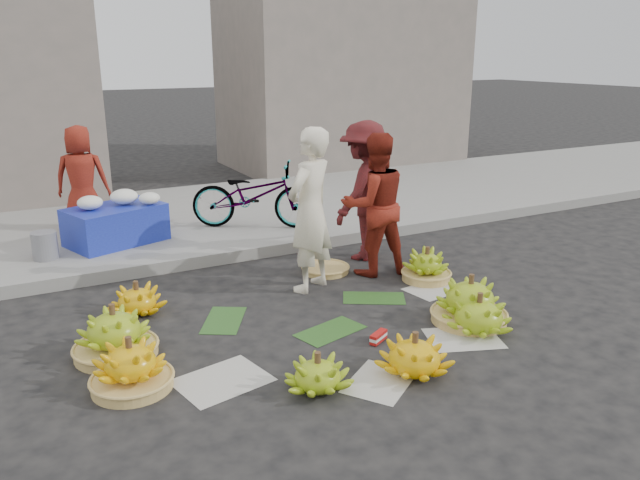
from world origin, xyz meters
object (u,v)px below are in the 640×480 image
banana_bunch_0 (131,367)px  banana_bunch_4 (470,301)px  vendor_cream (310,210)px  bicycle (254,195)px  flower_table (116,222)px

banana_bunch_0 → banana_bunch_4: banana_bunch_4 is taller
vendor_cream → bicycle: vendor_cream is taller
bicycle → banana_bunch_4: bearing=-138.8°
vendor_cream → bicycle: 2.26m
banana_bunch_4 → bicycle: (-0.71, 3.72, 0.37)m
banana_bunch_0 → bicycle: bicycle is taller
bicycle → vendor_cream: bearing=-156.0°
banana_bunch_0 → vendor_cream: vendor_cream is taller
banana_bunch_0 → vendor_cream: size_ratio=0.38×
banana_bunch_0 → bicycle: 4.27m
banana_bunch_4 → flower_table: bearing=123.7°
flower_table → banana_bunch_4: bearing=-75.4°
flower_table → bicycle: 1.88m
flower_table → bicycle: (1.87, -0.13, 0.18)m
banana_bunch_4 → vendor_cream: vendor_cream is taller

